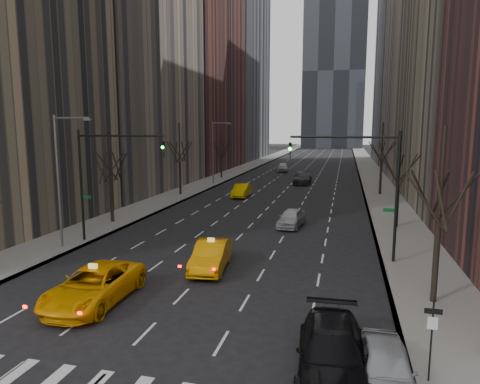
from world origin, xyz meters
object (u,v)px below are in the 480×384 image
Objects in this scene: taxi_sedan at (211,255)px; parked_suv_black at (332,353)px; silver_sedan_ahead at (291,218)px; parked_sedan_silver at (386,368)px; taxi_suv at (94,286)px.

parked_suv_black is at bearing -58.94° from taxi_sedan.
silver_sedan_ahead is at bearing 68.66° from taxi_sedan.
taxi_sedan is at bearing 130.55° from parked_sedan_silver.
parked_suv_black is 1.33× the size of parked_sedan_silver.
parked_suv_black is 1.73m from parked_sedan_silver.
taxi_suv is 1.39× the size of silver_sedan_ahead.
taxi_suv is 11.79m from parked_suv_black.
silver_sedan_ahead reaches higher than parked_sedan_silver.
taxi_suv is at bearing 160.02° from parked_suv_black.
taxi_sedan is at bearing -98.59° from silver_sedan_ahead.
parked_sedan_silver is at bearing -53.99° from taxi_sedan.
silver_sedan_ahead is 0.77× the size of parked_suv_black.
parked_sedan_silver is at bearing -13.28° from parked_suv_black.
taxi_suv reaches higher than taxi_sedan.
parked_suv_black is at bearing -72.93° from silver_sedan_ahead.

